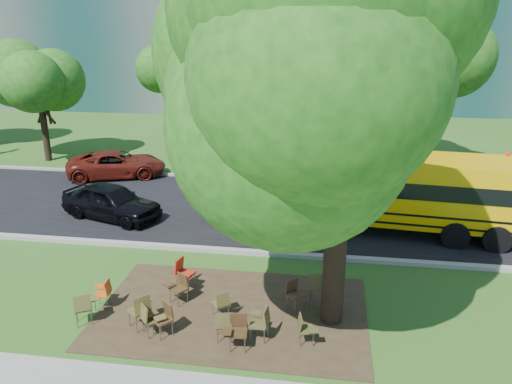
% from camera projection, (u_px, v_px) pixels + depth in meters
% --- Properties ---
extents(ground, '(160.00, 160.00, 0.00)m').
position_uv_depth(ground, '(200.00, 299.00, 13.76)').
color(ground, '#33591C').
rests_on(ground, ground).
extents(dirt_patch, '(7.00, 4.50, 0.03)m').
position_uv_depth(dirt_patch, '(232.00, 312.00, 13.14)').
color(dirt_patch, '#382819').
rests_on(dirt_patch, ground).
extents(asphalt_road, '(80.00, 8.00, 0.04)m').
position_uv_depth(asphalt_road, '(244.00, 209.00, 20.30)').
color(asphalt_road, black).
rests_on(asphalt_road, ground).
extents(kerb_near, '(80.00, 0.25, 0.14)m').
position_uv_depth(kerb_near, '(223.00, 250.00, 16.54)').
color(kerb_near, gray).
rests_on(kerb_near, ground).
extents(kerb_far, '(80.00, 0.25, 0.14)m').
position_uv_depth(kerb_far, '(258.00, 179.00, 24.12)').
color(kerb_far, gray).
rests_on(kerb_far, ground).
extents(bg_tree_0, '(5.20, 5.20, 7.18)m').
position_uv_depth(bg_tree_0, '(37.00, 76.00, 26.14)').
color(bg_tree_0, black).
rests_on(bg_tree_0, ground).
extents(bg_tree_2, '(4.80, 4.80, 6.62)m').
position_uv_depth(bg_tree_2, '(183.00, 79.00, 28.08)').
color(bg_tree_2, black).
rests_on(bg_tree_2, ground).
extents(bg_tree_3, '(5.60, 5.60, 7.84)m').
position_uv_depth(bg_tree_3, '(430.00, 71.00, 24.12)').
color(bg_tree_3, black).
rests_on(bg_tree_3, ground).
extents(main_tree, '(7.20, 7.20, 9.65)m').
position_uv_depth(main_tree, '(345.00, 81.00, 10.85)').
color(main_tree, black).
rests_on(main_tree, ground).
extents(school_bus, '(11.56, 3.49, 2.78)m').
position_uv_depth(school_bus, '(373.00, 187.00, 18.02)').
color(school_bus, '#DBA306').
rests_on(school_bus, ground).
extents(chair_0, '(0.60, 0.72, 0.89)m').
position_uv_depth(chair_0, '(84.00, 305.00, 12.45)').
color(chair_0, brown).
rests_on(chair_0, ground).
extents(chair_1, '(0.72, 0.57, 0.84)m').
position_uv_depth(chair_1, '(150.00, 317.00, 12.00)').
color(chair_1, brown).
rests_on(chair_1, ground).
extents(chair_2, '(0.66, 0.83, 0.96)m').
position_uv_depth(chair_2, '(141.00, 308.00, 12.26)').
color(chair_2, brown).
rests_on(chair_2, ground).
extents(chair_3, '(0.75, 0.59, 0.87)m').
position_uv_depth(chair_3, '(163.00, 315.00, 12.03)').
color(chair_3, '#483219').
rests_on(chair_3, ground).
extents(chair_4, '(0.57, 0.59, 0.83)m').
position_uv_depth(chair_4, '(225.00, 322.00, 11.80)').
color(chair_4, '#47421E').
rests_on(chair_4, ground).
extents(chair_5, '(0.58, 0.55, 0.87)m').
position_uv_depth(chair_5, '(237.00, 328.00, 11.54)').
color(chair_5, '#3F2A16').
rests_on(chair_5, ground).
extents(chair_6, '(0.52, 0.61, 0.88)m').
position_uv_depth(chair_6, '(261.00, 320.00, 11.84)').
color(chair_6, '#4D4521').
rests_on(chair_6, ground).
extents(chair_7, '(0.53, 0.52, 0.77)m').
position_uv_depth(chair_7, '(304.00, 327.00, 11.69)').
color(chair_7, '#49451F').
rests_on(chair_7, ground).
extents(chair_8, '(0.51, 0.54, 0.81)m').
position_uv_depth(chair_8, '(104.00, 291.00, 13.20)').
color(chair_8, '#C55115').
rests_on(chair_8, ground).
extents(chair_9, '(0.71, 0.56, 0.84)m').
position_uv_depth(chair_9, '(179.00, 285.00, 13.45)').
color(chair_9, '#433018').
rests_on(chair_9, ground).
extents(chair_10, '(0.56, 0.72, 0.95)m').
position_uv_depth(chair_10, '(183.00, 271.00, 14.08)').
color(chair_10, '#B02712').
rests_on(chair_10, ground).
extents(chair_11, '(0.53, 0.66, 0.78)m').
position_uv_depth(chair_11, '(222.00, 301.00, 12.74)').
color(chair_11, brown).
rests_on(chair_11, ground).
extents(chair_12, '(0.58, 0.73, 0.85)m').
position_uv_depth(chair_12, '(294.00, 292.00, 13.13)').
color(chair_12, '#50321C').
rests_on(chair_12, ground).
extents(chair_13, '(0.68, 0.57, 0.96)m').
position_uv_depth(chair_13, '(319.00, 285.00, 13.34)').
color(chair_13, '#4C4821').
rests_on(chair_13, ground).
extents(black_car, '(4.36, 2.80, 1.38)m').
position_uv_depth(black_car, '(111.00, 201.00, 19.25)').
color(black_car, black).
rests_on(black_car, ground).
extents(bg_car_red, '(5.12, 3.58, 1.30)m').
position_uv_depth(bg_car_red, '(117.00, 164.00, 24.45)').
color(bg_car_red, '#50150D').
rests_on(bg_car_red, ground).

